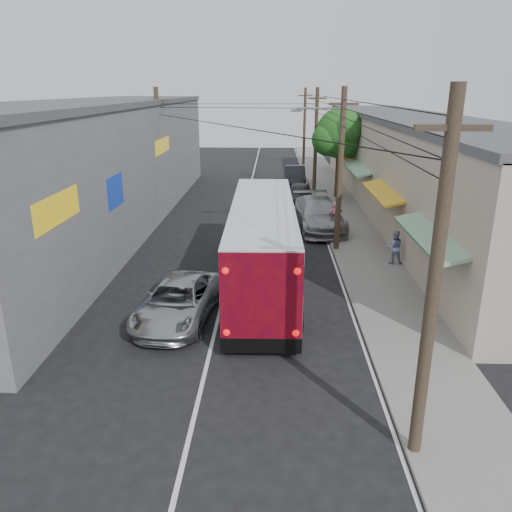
{
  "coord_description": "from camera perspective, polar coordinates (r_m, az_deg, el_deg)",
  "views": [
    {
      "loc": [
        1.93,
        -11.46,
        7.88
      ],
      "look_at": [
        1.31,
        6.73,
        1.76
      ],
      "focal_mm": 35.0,
      "sensor_mm": 36.0,
      "label": 1
    }
  ],
  "objects": [
    {
      "name": "building_left",
      "position": [
        31.53,
        -17.65,
        10.02
      ],
      "size": [
        7.2,
        36.0,
        7.25
      ],
      "color": "slate",
      "rests_on": "ground"
    },
    {
      "name": "parked_car_far",
      "position": [
        43.32,
        4.46,
        9.12
      ],
      "size": [
        1.73,
        4.88,
        1.61
      ],
      "primitive_type": "imported",
      "rotation": [
        0.0,
        0.0,
        -0.01
      ],
      "color": "#222127",
      "rests_on": "ground"
    },
    {
      "name": "parked_car_mid",
      "position": [
        36.03,
        4.93,
        7.08
      ],
      "size": [
        2.19,
        4.49,
        1.48
      ],
      "primitive_type": "imported",
      "rotation": [
        0.0,
        0.0,
        -0.11
      ],
      "color": "#222327",
      "rests_on": "ground"
    },
    {
      "name": "pedestrian_near",
      "position": [
        28.47,
        8.93,
        4.37
      ],
      "size": [
        0.69,
        0.5,
        1.76
      ],
      "primitive_type": "imported",
      "rotation": [
        0.0,
        0.0,
        3.27
      ],
      "color": "pink",
      "rests_on": "sidewalk"
    },
    {
      "name": "parked_suv",
      "position": [
        29.46,
        7.13,
        4.75
      ],
      "size": [
        3.15,
        6.47,
        1.81
      ],
      "primitive_type": "imported",
      "rotation": [
        0.0,
        0.0,
        0.1
      ],
      "color": "gray",
      "rests_on": "ground"
    },
    {
      "name": "ground",
      "position": [
        14.04,
        -6.52,
        -15.69
      ],
      "size": [
        120.0,
        120.0,
        0.0
      ],
      "primitive_type": "plane",
      "color": "black",
      "rests_on": "ground"
    },
    {
      "name": "street_tree",
      "position": [
        37.94,
        9.71,
        13.48
      ],
      "size": [
        4.4,
        4.0,
        6.6
      ],
      "color": "#3F2B19",
      "rests_on": "ground"
    },
    {
      "name": "sidewalk",
      "position": [
        32.74,
        9.96,
        4.48
      ],
      "size": [
        3.0,
        80.0,
        0.12
      ],
      "primitive_type": "cube",
      "color": "slate",
      "rests_on": "ground"
    },
    {
      "name": "coach_bus",
      "position": [
        20.54,
        0.76,
        1.37
      ],
      "size": [
        2.93,
        12.12,
        3.48
      ],
      "rotation": [
        0.0,
        0.0,
        0.01
      ],
      "color": "silver",
      "rests_on": "ground"
    },
    {
      "name": "pedestrian_far",
      "position": [
        23.98,
        15.55,
        1.0
      ],
      "size": [
        0.78,
        0.61,
        1.59
      ],
      "primitive_type": "imported",
      "rotation": [
        0.0,
        0.0,
        3.13
      ],
      "color": "#8496C0",
      "rests_on": "sidewalk"
    },
    {
      "name": "building_right",
      "position": [
        34.99,
        17.22,
        10.0
      ],
      "size": [
        7.09,
        40.0,
        6.25
      ],
      "color": "#BDAB96",
      "rests_on": "ground"
    },
    {
      "name": "jeepney",
      "position": [
        17.99,
        -8.91,
        -5.12
      ],
      "size": [
        2.92,
        5.36,
        1.43
      ],
      "primitive_type": "imported",
      "rotation": [
        0.0,
        0.0,
        -0.11
      ],
      "color": "#B0B1B8",
      "rests_on": "ground"
    },
    {
      "name": "utility_poles",
      "position": [
        32.03,
        4.17,
        11.81
      ],
      "size": [
        11.8,
        45.28,
        8.0
      ],
      "color": "#473828",
      "rests_on": "ground"
    }
  ]
}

